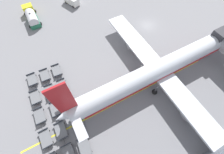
# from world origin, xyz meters

# --- Properties ---
(ground_plane) EXTENTS (500.00, 500.00, 0.00)m
(ground_plane) POSITION_xyz_m (0.00, 0.00, 0.00)
(ground_plane) COLOR gray
(airplane) EXTENTS (35.87, 44.69, 12.80)m
(airplane) POSITION_xyz_m (14.56, -7.07, 3.53)
(airplane) COLOR silver
(airplane) RESTS_ON ground_plane
(fuel_tanker_primary) EXTENTS (8.38, 3.50, 3.16)m
(fuel_tanker_primary) POSITION_xyz_m (-16.08, -26.81, 1.30)
(fuel_tanker_primary) COLOR yellow
(fuel_tanker_primary) RESTS_ON ground_plane
(service_van) EXTENTS (5.43, 3.73, 2.22)m
(service_van) POSITION_xyz_m (-18.40, -14.73, 1.21)
(service_van) COLOR white
(service_van) RESTS_ON ground_plane
(baggage_dolly_row_near_col_a) EXTENTS (3.76, 1.90, 0.92)m
(baggage_dolly_row_near_col_a) POSITION_xyz_m (2.98, -31.42, 0.49)
(baggage_dolly_row_near_col_a) COLOR slate
(baggage_dolly_row_near_col_a) RESTS_ON ground_plane
(baggage_dolly_row_near_col_b) EXTENTS (3.75, 1.89, 0.92)m
(baggage_dolly_row_near_col_b) POSITION_xyz_m (7.24, -31.80, 0.49)
(baggage_dolly_row_near_col_b) COLOR slate
(baggage_dolly_row_near_col_b) RESTS_ON ground_plane
(baggage_dolly_row_near_col_c) EXTENTS (3.76, 1.90, 0.92)m
(baggage_dolly_row_near_col_c) POSITION_xyz_m (11.26, -31.97, 0.49)
(baggage_dolly_row_near_col_c) COLOR slate
(baggage_dolly_row_near_col_c) RESTS_ON ground_plane
(baggage_dolly_row_near_col_d) EXTENTS (3.76, 1.90, 0.92)m
(baggage_dolly_row_near_col_d) POSITION_xyz_m (15.63, -32.03, 0.49)
(baggage_dolly_row_near_col_d) COLOR slate
(baggage_dolly_row_near_col_d) RESTS_ON ground_plane
(baggage_dolly_row_mid_a_col_a) EXTENTS (3.77, 1.93, 0.92)m
(baggage_dolly_row_mid_a_col_a) POSITION_xyz_m (3.15, -28.80, 0.49)
(baggage_dolly_row_mid_a_col_a) COLOR slate
(baggage_dolly_row_mid_a_col_a) RESTS_ON ground_plane
(baggage_dolly_row_mid_a_col_b) EXTENTS (3.80, 2.00, 0.92)m
(baggage_dolly_row_mid_a_col_b) POSITION_xyz_m (7.34, -28.97, 0.49)
(baggage_dolly_row_mid_a_col_b) COLOR slate
(baggage_dolly_row_mid_a_col_b) RESTS_ON ground_plane
(baggage_dolly_row_mid_a_col_c) EXTENTS (3.76, 1.91, 0.92)m
(baggage_dolly_row_mid_a_col_c) POSITION_xyz_m (11.34, -29.00, 0.49)
(baggage_dolly_row_mid_a_col_c) COLOR slate
(baggage_dolly_row_mid_a_col_c) RESTS_ON ground_plane
(baggage_dolly_row_mid_a_col_d) EXTENTS (3.76, 1.90, 0.92)m
(baggage_dolly_row_mid_a_col_d) POSITION_xyz_m (15.60, -29.36, 0.49)
(baggage_dolly_row_mid_a_col_d) COLOR slate
(baggage_dolly_row_mid_a_col_d) RESTS_ON ground_plane
(baggage_dolly_row_mid_a_col_e) EXTENTS (3.74, 1.86, 0.92)m
(baggage_dolly_row_mid_a_col_e) POSITION_xyz_m (19.71, -29.38, 0.49)
(baggage_dolly_row_mid_a_col_e) COLOR slate
(baggage_dolly_row_mid_a_col_e) RESTS_ON ground_plane
(baggage_dolly_row_mid_b_col_a) EXTENTS (3.78, 1.96, 0.92)m
(baggage_dolly_row_mid_b_col_a) POSITION_xyz_m (3.15, -26.21, 0.49)
(baggage_dolly_row_mid_b_col_a) COLOR slate
(baggage_dolly_row_mid_b_col_a) RESTS_ON ground_plane
(baggage_dolly_row_mid_b_col_b) EXTENTS (3.75, 1.87, 0.92)m
(baggage_dolly_row_mid_b_col_b) POSITION_xyz_m (7.30, -26.24, 0.49)
(baggage_dolly_row_mid_b_col_b) COLOR slate
(baggage_dolly_row_mid_b_col_b) RESTS_ON ground_plane
(baggage_dolly_row_mid_b_col_c) EXTENTS (3.76, 1.92, 0.92)m
(baggage_dolly_row_mid_b_col_c) POSITION_xyz_m (11.53, -26.54, 0.49)
(baggage_dolly_row_mid_b_col_c) COLOR slate
(baggage_dolly_row_mid_b_col_c) RESTS_ON ground_plane
(baggage_dolly_row_mid_b_col_d) EXTENTS (3.76, 1.91, 0.92)m
(baggage_dolly_row_mid_b_col_d) POSITION_xyz_m (15.74, -26.43, 0.49)
(baggage_dolly_row_mid_b_col_d) COLOR slate
(baggage_dolly_row_mid_b_col_d) RESTS_ON ground_plane
(baggage_dolly_row_mid_b_col_e) EXTENTS (3.80, 2.01, 0.92)m
(baggage_dolly_row_mid_b_col_e) POSITION_xyz_m (20.00, -26.73, 0.49)
(baggage_dolly_row_mid_b_col_e) COLOR slate
(baggage_dolly_row_mid_b_col_e) RESTS_ON ground_plane
(stand_guidance_stripe) EXTENTS (0.56, 39.68, 0.01)m
(stand_guidance_stripe) POSITION_xyz_m (15.58, -16.62, 0.00)
(stand_guidance_stripe) COLOR yellow
(stand_guidance_stripe) RESTS_ON ground_plane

